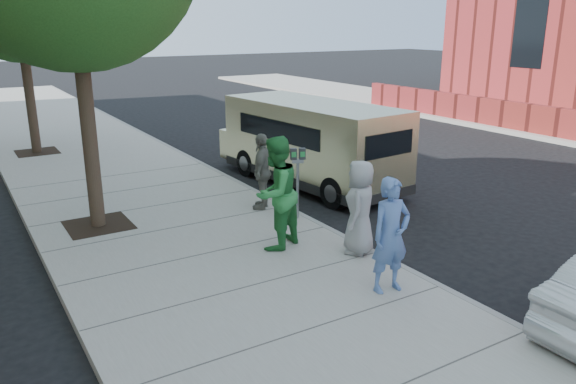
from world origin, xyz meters
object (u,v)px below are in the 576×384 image
Objects in this scene: parking_meter at (298,168)px; person_officer at (391,235)px; person_gray_shirt at (360,207)px; person_striped_polo at (262,171)px; person_green_shirt at (276,193)px; van at (310,141)px.

parking_meter is 3.45m from person_officer.
person_striped_polo is at bearing -129.02° from person_gray_shirt.
person_green_shirt reaches higher than person_officer.
van reaches higher than parking_meter.
parking_meter is 0.25× the size of van.
person_striped_polo is at bearing 129.83° from parking_meter.
person_officer is at bearing 25.64° from person_gray_shirt.
person_officer is 0.87× the size of person_green_shirt.
van is at bearing 74.83° from parking_meter.
person_green_shirt reaches higher than van.
person_gray_shirt is at bearing 74.81° from person_officer.
person_striped_polo reaches higher than parking_meter.
van is 3.55× the size of person_gray_shirt.
person_green_shirt is at bearing -113.35° from parking_meter.
person_striped_polo is at bearing -151.49° from van.
van is at bearing 165.84° from person_striped_polo.
parking_meter is 1.01m from person_striped_polo.
person_gray_shirt is 1.00× the size of person_striped_polo.
person_striped_polo is (-2.19, -1.49, -0.14)m from van.
person_gray_shirt is (-1.96, -4.46, -0.14)m from van.
person_officer is 1.06× the size of person_gray_shirt.
parking_meter is 0.89× the size of person_gray_shirt.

